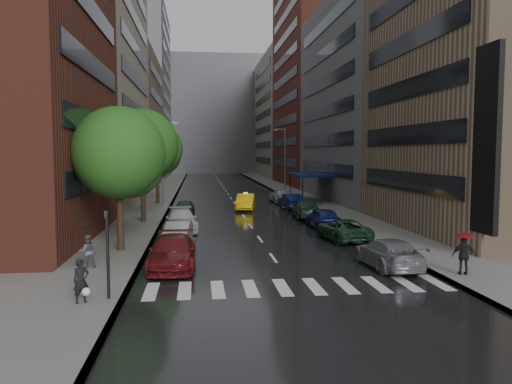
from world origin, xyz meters
TOP-DOWN VIEW (x-y plane):
  - ground at (0.00, 0.00)m, footprint 220.00×220.00m
  - road at (0.00, 50.00)m, footprint 14.00×140.00m
  - sidewalk_left at (-9.00, 50.00)m, footprint 4.00×140.00m
  - sidewalk_right at (9.00, 50.00)m, footprint 4.00×140.00m
  - crosswalk at (0.20, -2.00)m, footprint 13.15×2.80m
  - buildings_left at (-15.00, 58.79)m, footprint 8.00×108.00m
  - buildings_right at (15.00, 56.70)m, footprint 8.05×109.10m
  - building_far at (0.00, 118.00)m, footprint 40.00×14.00m
  - tree_near at (-8.60, 6.46)m, footprint 5.31×5.31m
  - tree_mid at (-8.60, 18.63)m, footprint 5.88×5.88m
  - tree_far at (-8.60, 33.23)m, footprint 5.67×5.67m
  - taxi at (0.64, 27.05)m, footprint 2.52×5.14m
  - parked_cars_left at (-5.40, 10.95)m, footprint 2.70×25.39m
  - parked_cars_right at (5.40, 17.13)m, footprint 2.92×38.44m
  - ped_bag_walker at (-8.51, -3.77)m, footprint 0.74×0.68m
  - ped_black_umbrella at (-9.54, 2.14)m, footprint 0.96×0.98m
  - ped_red_umbrella at (8.17, -1.32)m, footprint 1.14×0.82m
  - traffic_light at (-7.60, -3.30)m, footprint 0.18×0.15m
  - street_lamp_left at (-7.72, 30.00)m, footprint 1.74×0.22m
  - street_lamp_right at (7.72, 45.00)m, footprint 1.74×0.22m
  - awning at (8.98, 35.00)m, footprint 4.00×8.00m

SIDE VIEW (x-z plane):
  - ground at x=0.00m, z-range 0.00..0.00m
  - road at x=0.00m, z-range 0.00..0.01m
  - crosswalk at x=0.20m, z-range 0.01..0.02m
  - sidewalk_left at x=-9.00m, z-range 0.00..0.15m
  - sidewalk_right at x=9.00m, z-range 0.00..0.15m
  - parked_cars_right at x=5.40m, z-range -0.04..1.56m
  - parked_cars_left at x=-5.40m, z-range -0.03..1.58m
  - taxi at x=0.64m, z-range 0.00..1.62m
  - ped_bag_walker at x=-8.51m, z-range 0.12..1.81m
  - ped_red_umbrella at x=8.17m, z-range 0.32..2.33m
  - ped_black_umbrella at x=-9.54m, z-range 0.34..2.43m
  - traffic_light at x=-7.60m, z-range 0.50..3.95m
  - awning at x=8.98m, z-range 1.57..4.70m
  - street_lamp_left at x=-7.72m, z-range 0.39..9.39m
  - street_lamp_right at x=7.72m, z-range 0.39..9.39m
  - tree_near at x=-8.60m, z-range 1.56..10.03m
  - tree_far at x=-8.60m, z-range 1.67..10.70m
  - tree_mid at x=-8.60m, z-range 1.73..11.10m
  - buildings_right at x=15.00m, z-range -2.97..33.03m
  - buildings_left at x=-15.00m, z-range -3.01..34.99m
  - building_far at x=0.00m, z-range 0.00..32.00m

